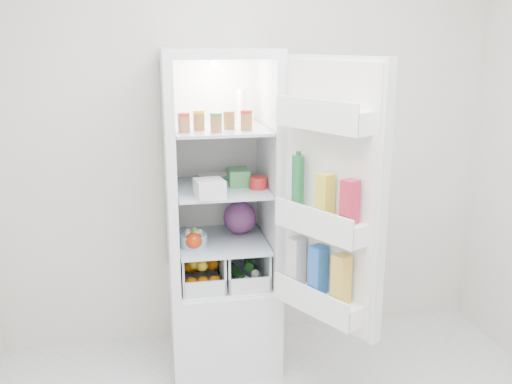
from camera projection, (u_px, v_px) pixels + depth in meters
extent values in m
cube|color=beige|center=(247.00, 133.00, 3.41)|extent=(3.00, 0.02, 2.60)
cube|color=silver|center=(223.00, 318.00, 3.37)|extent=(0.60, 0.60, 0.50)
cube|color=silver|center=(218.00, 53.00, 2.98)|extent=(0.60, 0.60, 0.05)
cube|color=silver|center=(215.00, 164.00, 3.41)|extent=(0.60, 0.05, 1.25)
cube|color=silver|center=(170.00, 176.00, 3.10)|extent=(0.05, 0.60, 1.25)
cube|color=silver|center=(269.00, 172.00, 3.19)|extent=(0.05, 0.60, 1.25)
cube|color=white|center=(215.00, 165.00, 3.38)|extent=(0.50, 0.01, 1.25)
sphere|color=white|center=(214.00, 64.00, 3.19)|extent=(0.05, 0.05, 0.05)
cube|color=#B1C1CF|center=(222.00, 241.00, 3.22)|extent=(0.49, 0.53, 0.01)
cube|color=#B1C1CF|center=(221.00, 188.00, 3.14)|extent=(0.49, 0.53, 0.02)
cube|color=#B1C1CF|center=(220.00, 129.00, 3.05)|extent=(0.49, 0.53, 0.02)
cylinder|color=#B21919|center=(184.00, 124.00, 2.88)|extent=(0.06, 0.06, 0.08)
cylinder|color=gold|center=(199.00, 122.00, 2.94)|extent=(0.06, 0.06, 0.08)
cylinder|color=#267226|center=(216.00, 124.00, 2.88)|extent=(0.06, 0.06, 0.08)
cylinder|color=brown|center=(229.00, 121.00, 2.99)|extent=(0.06, 0.06, 0.08)
cylinder|color=#B21919|center=(246.00, 122.00, 2.93)|extent=(0.06, 0.06, 0.08)
cylinder|color=white|center=(242.00, 106.00, 3.17)|extent=(0.07, 0.07, 0.19)
cube|color=silver|center=(210.00, 188.00, 2.93)|extent=(0.16, 0.16, 0.09)
cylinder|color=red|center=(258.00, 183.00, 3.10)|extent=(0.12, 0.12, 0.06)
cube|color=silver|center=(214.00, 178.00, 3.24)|extent=(0.20, 0.18, 0.04)
cube|color=#42924D|center=(238.00, 177.00, 3.17)|extent=(0.11, 0.16, 0.09)
sphere|color=#531E59|center=(240.00, 217.00, 3.31)|extent=(0.19, 0.19, 0.19)
sphere|color=#B92F0B|center=(194.00, 241.00, 3.06)|extent=(0.10, 0.10, 0.10)
cylinder|color=#81ACC0|center=(194.00, 240.00, 3.11)|extent=(0.18, 0.18, 0.07)
sphere|color=orange|center=(191.00, 283.00, 3.12)|extent=(0.07, 0.07, 0.07)
sphere|color=orange|center=(203.00, 282.00, 3.13)|extent=(0.07, 0.07, 0.07)
sphere|color=orange|center=(215.00, 281.00, 3.15)|extent=(0.07, 0.07, 0.07)
sphere|color=orange|center=(189.00, 266.00, 3.22)|extent=(0.07, 0.07, 0.07)
sphere|color=orange|center=(201.00, 265.00, 3.23)|extent=(0.07, 0.07, 0.07)
sphere|color=orange|center=(212.00, 264.00, 3.25)|extent=(0.07, 0.07, 0.07)
sphere|color=orange|center=(194.00, 266.00, 3.36)|extent=(0.07, 0.07, 0.07)
sphere|color=yellow|center=(195.00, 264.00, 3.16)|extent=(0.06, 0.06, 0.06)
sphere|color=yellow|center=(205.00, 256.00, 3.28)|extent=(0.06, 0.06, 0.06)
sphere|color=yellow|center=(202.00, 266.00, 3.13)|extent=(0.06, 0.06, 0.06)
cylinder|color=#1A4E1B|center=(237.00, 273.00, 3.29)|extent=(0.09, 0.21, 0.05)
cylinder|color=#1A4E1B|center=(249.00, 261.00, 3.34)|extent=(0.08, 0.21, 0.05)
sphere|color=white|center=(247.00, 281.00, 3.18)|extent=(0.05, 0.05, 0.05)
sphere|color=white|center=(255.00, 274.00, 3.20)|extent=(0.05, 0.05, 0.05)
cube|color=silver|center=(333.00, 196.00, 2.71)|extent=(0.35, 0.55, 1.30)
cube|color=white|center=(328.00, 197.00, 2.69)|extent=(0.28, 0.49, 1.26)
cube|color=white|center=(323.00, 118.00, 2.56)|extent=(0.34, 0.49, 0.10)
cube|color=white|center=(320.00, 224.00, 2.69)|extent=(0.34, 0.49, 0.10)
cube|color=white|center=(318.00, 302.00, 2.79)|extent=(0.34, 0.49, 0.10)
sphere|color=#AD864E|center=(343.00, 108.00, 2.45)|extent=(0.05, 0.05, 0.05)
sphere|color=#AD864E|center=(329.00, 106.00, 2.51)|extent=(0.05, 0.05, 0.05)
sphere|color=#AD864E|center=(316.00, 104.00, 2.57)|extent=(0.05, 0.05, 0.05)
sphere|color=#AD864E|center=(304.00, 103.00, 2.63)|extent=(0.05, 0.05, 0.05)
sphere|color=#AD864E|center=(292.00, 101.00, 2.69)|extent=(0.05, 0.05, 0.05)
cylinder|color=#1B5F30|center=(298.00, 181.00, 2.75)|extent=(0.06, 0.06, 0.26)
cube|color=yellow|center=(325.00, 195.00, 2.62)|extent=(0.09, 0.09, 0.20)
cube|color=red|center=(350.00, 202.00, 2.51)|extent=(0.09, 0.09, 0.20)
cube|color=silver|center=(296.00, 261.00, 2.86)|extent=(0.10, 0.10, 0.24)
cube|color=blue|center=(318.00, 270.00, 2.75)|extent=(0.10, 0.10, 0.24)
cube|color=#EEB843|center=(341.00, 279.00, 2.63)|extent=(0.10, 0.10, 0.24)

